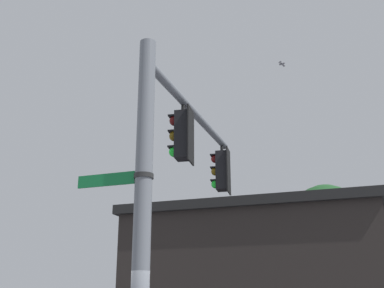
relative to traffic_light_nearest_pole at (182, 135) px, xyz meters
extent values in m
cylinder|color=slate|center=(-1.86, 0.19, -2.11)|extent=(0.30, 0.30, 6.65)
cylinder|color=slate|center=(0.70, -0.10, 0.79)|extent=(5.13, 0.77, 0.18)
cylinder|color=black|center=(0.00, -0.02, 0.61)|extent=(0.08, 0.08, 0.18)
cube|color=black|center=(0.00, -0.02, -0.01)|extent=(0.36, 0.30, 1.05)
sphere|color=#590F0F|center=(0.00, 0.17, 0.34)|extent=(0.22, 0.22, 0.22)
cube|color=black|center=(0.00, 0.19, 0.44)|extent=(0.24, 0.20, 0.03)
sphere|color=brown|center=(0.00, 0.17, -0.01)|extent=(0.22, 0.22, 0.22)
cube|color=black|center=(0.00, 0.19, 0.09)|extent=(0.24, 0.20, 0.03)
sphere|color=#1EE533|center=(0.00, 0.17, -0.36)|extent=(0.22, 0.22, 0.22)
cube|color=black|center=(0.00, 0.19, -0.26)|extent=(0.24, 0.20, 0.03)
cube|color=black|center=(0.00, -0.19, -0.01)|extent=(0.54, 0.03, 1.22)
cylinder|color=black|center=(2.96, -0.36, 0.61)|extent=(0.08, 0.08, 0.18)
cube|color=black|center=(2.96, -0.36, -0.01)|extent=(0.36, 0.30, 1.05)
sphere|color=#590F0F|center=(2.96, -0.17, 0.34)|extent=(0.22, 0.22, 0.22)
cube|color=black|center=(2.96, -0.15, 0.44)|extent=(0.24, 0.20, 0.03)
sphere|color=brown|center=(2.96, -0.17, -0.01)|extent=(0.22, 0.22, 0.22)
cube|color=black|center=(2.96, -0.15, 0.09)|extent=(0.24, 0.20, 0.03)
sphere|color=#1EE533|center=(2.96, -0.17, -0.36)|extent=(0.22, 0.22, 0.22)
cube|color=black|center=(2.96, -0.15, -0.26)|extent=(0.24, 0.20, 0.03)
cube|color=black|center=(2.96, -0.53, -0.01)|extent=(0.54, 0.03, 1.22)
cube|color=#147238|center=(-1.78, 0.91, -1.37)|extent=(0.16, 1.10, 0.22)
cube|color=white|center=(-1.78, 0.91, -1.37)|extent=(0.13, 1.10, 0.04)
cylinder|color=#262626|center=(-1.86, 0.19, -1.37)|extent=(0.34, 0.34, 0.08)
ellipsoid|color=gray|center=(4.51, -2.06, 3.77)|extent=(0.17, 0.23, 0.07)
cube|color=gray|center=(4.53, -2.07, 3.78)|extent=(0.26, 0.18, 0.10)
cube|color=gray|center=(4.49, -2.05, 3.78)|extent=(0.26, 0.18, 0.06)
cube|color=black|center=(8.89, -0.96, -0.42)|extent=(9.07, 9.15, 0.30)
sphere|color=#1E4C23|center=(11.11, -3.25, -0.08)|extent=(2.97, 2.97, 2.97)
camera|label=1|loc=(-9.66, -2.44, -3.56)|focal=46.65mm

